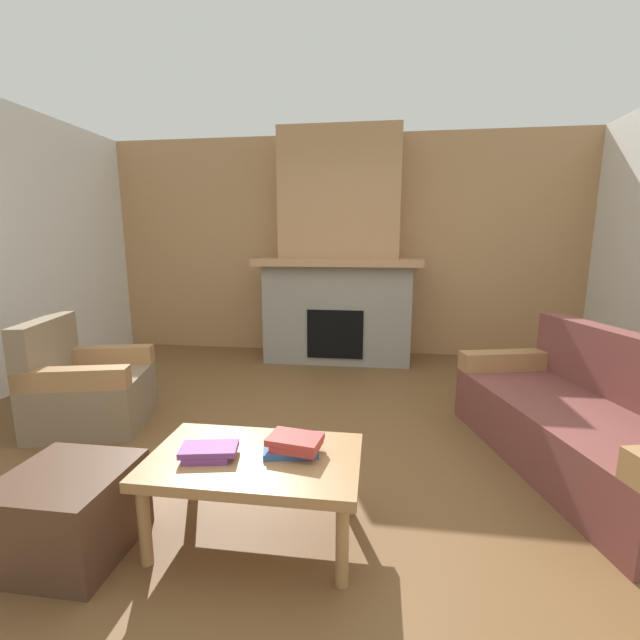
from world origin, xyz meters
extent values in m
plane|color=brown|center=(0.00, 0.00, 0.00)|extent=(9.00, 9.00, 0.00)
cube|color=tan|center=(0.00, 3.00, 1.35)|extent=(6.00, 0.12, 2.70)
cube|color=gray|center=(0.00, 2.59, 0.57)|extent=(1.70, 0.70, 1.15)
cube|color=black|center=(0.00, 2.26, 0.38)|extent=(0.64, 0.08, 0.56)
cube|color=tan|center=(0.00, 2.54, 1.19)|extent=(1.90, 0.82, 0.08)
cube|color=tan|center=(0.00, 2.69, 1.97)|extent=(1.40, 0.50, 1.47)
cube|color=brown|center=(1.76, 0.25, 0.20)|extent=(1.25, 1.95, 0.40)
cube|color=brown|center=(2.09, 0.33, 0.62)|extent=(0.59, 1.79, 0.45)
cube|color=#A87A4C|center=(1.56, 1.04, 0.48)|extent=(0.85, 0.36, 0.15)
cube|color=#847056|center=(-1.73, 0.44, 0.20)|extent=(0.92, 0.92, 0.40)
cube|color=#847056|center=(-2.03, 0.36, 0.62)|extent=(0.32, 0.77, 0.45)
cube|color=#A87A4C|center=(-1.65, 0.14, 0.48)|extent=(0.77, 0.32, 0.15)
cube|color=#A87A4C|center=(-1.81, 0.74, 0.48)|extent=(0.77, 0.32, 0.15)
cube|color=#A87A4C|center=(-0.09, -0.66, 0.41)|extent=(1.00, 0.60, 0.05)
cylinder|color=#A87A4C|center=(-0.53, -0.90, 0.19)|extent=(0.06, 0.06, 0.38)
cylinder|color=#A87A4C|center=(0.35, -0.90, 0.19)|extent=(0.06, 0.06, 0.38)
cylinder|color=#A87A4C|center=(-0.53, -0.42, 0.19)|extent=(0.06, 0.06, 0.38)
cylinder|color=#A87A4C|center=(0.35, -0.42, 0.19)|extent=(0.06, 0.06, 0.38)
cube|color=#4C3323|center=(-0.92, -0.87, 0.20)|extent=(0.52, 0.52, 0.40)
cube|color=#7A3D84|center=(-0.31, -0.69, 0.44)|extent=(0.23, 0.21, 0.03)
cube|color=#7A3D84|center=(-0.30, -0.70, 0.47)|extent=(0.28, 0.19, 0.03)
cube|color=#335699|center=(0.07, -0.59, 0.45)|extent=(0.29, 0.24, 0.03)
cube|color=#B23833|center=(0.10, -0.61, 0.47)|extent=(0.24, 0.20, 0.03)
cube|color=#B23833|center=(0.09, -0.61, 0.50)|extent=(0.27, 0.20, 0.03)
camera|label=1|loc=(0.46, -2.45, 1.43)|focal=23.69mm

